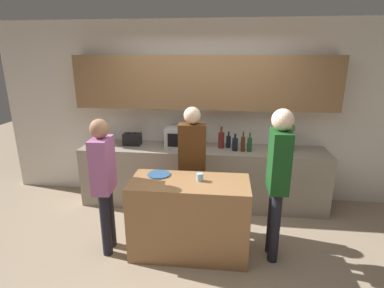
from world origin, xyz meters
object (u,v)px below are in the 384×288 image
object	(u,v)px
cup_0	(200,177)
bottle_1	(228,141)
toaster	(132,139)
bottle_2	(235,144)
bottle_3	(243,144)
person_center	(104,177)
microwave	(184,137)
person_left	(192,158)
potted_plant	(290,137)
bottle_4	(250,144)
plate_on_island	(159,174)
bottle_0	(221,140)
person_right	(278,173)

from	to	relation	value
cup_0	bottle_1	bearing A→B (deg)	76.06
toaster	bottle_2	bearing A→B (deg)	-3.91
bottle_3	person_center	distance (m)	1.97
bottle_3	person_center	xyz separation A→B (m)	(-1.56, -1.20, -0.07)
microwave	cup_0	distance (m)	1.28
person_left	microwave	bearing A→B (deg)	-76.82
toaster	bottle_1	bearing A→B (deg)	1.45
person_center	microwave	bearing A→B (deg)	147.47
microwave	potted_plant	xyz separation A→B (m)	(1.52, 0.00, 0.05)
bottle_1	cup_0	world-z (taller)	bottle_1
toaster	bottle_4	bearing A→B (deg)	-3.97
potted_plant	plate_on_island	distance (m)	2.00
bottle_4	person_left	world-z (taller)	person_left
bottle_0	person_center	distance (m)	1.83
bottle_0	bottle_1	distance (m)	0.12
bottle_0	bottle_3	distance (m)	0.34
person_left	person_center	distance (m)	1.11
bottle_2	bottle_3	world-z (taller)	bottle_3
plate_on_island	potted_plant	bearing A→B (deg)	34.03
bottle_1	person_center	xyz separation A→B (m)	(-1.36, -1.37, -0.05)
bottle_1	bottle_4	bearing A→B (deg)	-28.15
microwave	plate_on_island	xyz separation A→B (m)	(-0.13, -1.11, -0.15)
potted_plant	bottle_1	xyz separation A→B (m)	(-0.86, 0.04, -0.11)
potted_plant	person_right	xyz separation A→B (m)	(-0.35, -1.24, -0.07)
cup_0	person_right	xyz separation A→B (m)	(0.82, -0.01, 0.09)
bottle_0	plate_on_island	distance (m)	1.32
bottle_0	cup_0	distance (m)	1.24
microwave	person_right	bearing A→B (deg)	-46.50
potted_plant	bottle_3	xyz separation A→B (m)	(-0.66, -0.13, -0.09)
plate_on_island	cup_0	xyz separation A→B (m)	(0.48, -0.11, 0.03)
bottle_2	person_left	distance (m)	0.80
toaster	bottle_1	distance (m)	1.45
toaster	person_center	bearing A→B (deg)	-86.03
bottle_1	person_center	bearing A→B (deg)	-134.78
bottle_2	bottle_4	xyz separation A→B (m)	(0.20, -0.02, 0.01)
microwave	person_left	distance (m)	0.73
bottle_1	person_center	size ratio (longest dim) A/B	0.15
bottle_3	person_right	size ratio (longest dim) A/B	0.17
person_center	person_right	size ratio (longest dim) A/B	0.92
microwave	bottle_2	world-z (taller)	microwave
plate_on_island	person_center	world-z (taller)	person_center
potted_plant	bottle_0	xyz separation A→B (m)	(-0.97, 0.00, -0.07)
potted_plant	person_center	distance (m)	2.59
bottle_0	bottle_3	xyz separation A→B (m)	(0.31, -0.13, -0.01)
microwave	bottle_1	xyz separation A→B (m)	(0.66, 0.04, -0.06)
potted_plant	bottle_3	bearing A→B (deg)	-168.96
bottle_3	microwave	bearing A→B (deg)	171.62
bottle_2	bottle_3	distance (m)	0.11
bottle_0	bottle_4	distance (m)	0.42
person_right	bottle_4	bearing A→B (deg)	9.99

